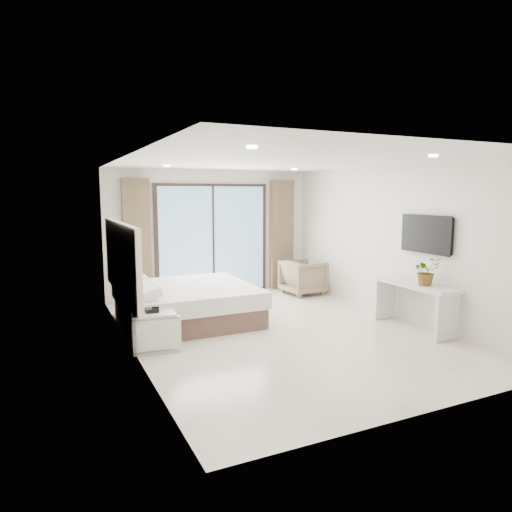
# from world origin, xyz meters

# --- Properties ---
(ground) EXTENTS (6.20, 6.20, 0.00)m
(ground) POSITION_xyz_m (0.00, 0.00, 0.00)
(ground) COLOR beige
(ground) RESTS_ON ground
(room_shell) EXTENTS (4.62, 6.22, 2.72)m
(room_shell) POSITION_xyz_m (-0.20, 0.85, 1.58)
(room_shell) COLOR silver
(room_shell) RESTS_ON ground
(bed) EXTENTS (2.22, 2.11, 0.76)m
(bed) POSITION_xyz_m (-1.20, 1.14, 0.32)
(bed) COLOR brown
(bed) RESTS_ON ground
(nightstand) EXTENTS (0.65, 0.57, 0.54)m
(nightstand) POSITION_xyz_m (-2.02, -0.02, 0.27)
(nightstand) COLOR silver
(nightstand) RESTS_ON ground
(phone) EXTENTS (0.18, 0.14, 0.06)m
(phone) POSITION_xyz_m (-2.04, -0.05, 0.58)
(phone) COLOR black
(phone) RESTS_ON nightstand
(console_desk) EXTENTS (0.47, 1.51, 0.77)m
(console_desk) POSITION_xyz_m (2.04, -0.84, 0.56)
(console_desk) COLOR silver
(console_desk) RESTS_ON ground
(plant) EXTENTS (0.51, 0.54, 0.35)m
(plant) POSITION_xyz_m (2.04, -1.07, 0.94)
(plant) COLOR #33662D
(plant) RESTS_ON console_desk
(armchair) EXTENTS (0.81, 0.85, 0.82)m
(armchair) POSITION_xyz_m (1.77, 2.18, 0.41)
(armchair) COLOR #7D6D52
(armchair) RESTS_ON ground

